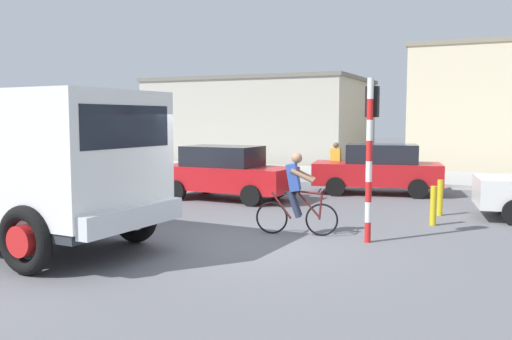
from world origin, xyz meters
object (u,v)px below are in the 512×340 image
Objects in this scene: car_red_near at (226,172)px; bollard_near at (433,206)px; car_white_mid at (378,169)px; cyclist at (296,194)px; traffic_light_pole at (370,137)px; pedestrian_near_kerb at (336,165)px; bollard_far at (440,198)px; truck_foreground at (21,159)px.

bollard_near is (6.16, -1.65, -0.37)m from car_red_near.
car_white_mid is (3.90, 3.09, 0.00)m from car_red_near.
traffic_light_pole is (1.53, 0.00, 1.20)m from cyclist.
cyclist is 5.34m from car_red_near.
pedestrian_near_kerb is 5.28m from bollard_far.
car_red_near is 2.51× the size of pedestrian_near_kerb.
bollard_near is 1.00× the size of bollard_far.
traffic_light_pole is at bearing 28.46° from truck_foreground.
car_red_near is 4.51× the size of bollard_far.
pedestrian_near_kerb is (-2.80, 7.32, -1.22)m from traffic_light_pole.
cyclist is at bearing -124.44° from bollard_far.
car_white_mid is at bearing -13.11° from pedestrian_near_kerb.
bollard_far is (6.79, 6.79, -1.22)m from truck_foreground.
bollard_near is at bearing -14.99° from car_red_near.
pedestrian_near_kerb is 1.80× the size of bollard_far.
car_red_near is at bearing -141.58° from car_white_mid.
cyclist is at bearing -179.92° from traffic_light_pole.
bollard_far is at bearing 90.00° from bollard_near.
truck_foreground is 3.43× the size of pedestrian_near_kerb.
car_red_near is at bearing 133.37° from cyclist.
cyclist is at bearing -91.88° from car_white_mid.
traffic_light_pole is at bearing -113.38° from bollard_near.
truck_foreground is at bearing -95.11° from car_red_near.
traffic_light_pole is 1.98× the size of pedestrian_near_kerb.
pedestrian_near_kerb is (2.40, 3.44, 0.03)m from car_red_near.
bollard_near is at bearing -53.52° from pedestrian_near_kerb.
truck_foreground is at bearing -114.07° from car_white_mid.
truck_foreground is at bearing -151.54° from traffic_light_pole.
cyclist is 1.94m from traffic_light_pole.
car_red_near is 0.95× the size of car_white_mid.
car_red_near is 6.39m from bollard_near.
truck_foreground reaches higher than cyclist.
car_white_mid is 2.63× the size of pedestrian_near_kerb.
traffic_light_pole reaches higher than bollard_near.
cyclist is 0.54× the size of traffic_light_pole.
truck_foreground is 10.93m from pedestrian_near_kerb.
car_white_mid is at bearing 124.12° from bollard_far.
pedestrian_near_kerb reaches higher than car_white_mid.
car_red_near is at bearing -124.86° from pedestrian_near_kerb.
truck_foreground is at bearing -106.10° from pedestrian_near_kerb.
cyclist is 1.91× the size of bollard_far.
truck_foreground is 8.75m from bollard_near.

